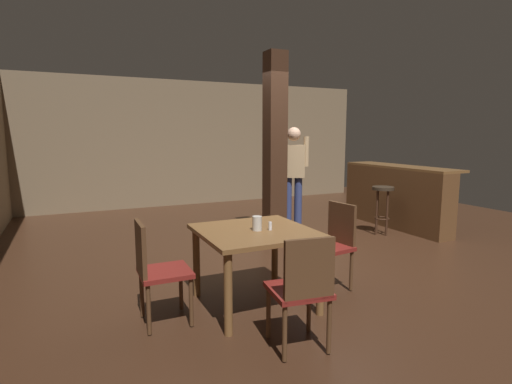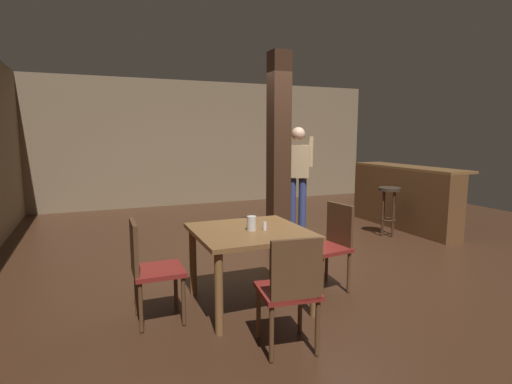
# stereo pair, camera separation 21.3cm
# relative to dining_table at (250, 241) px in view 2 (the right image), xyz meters

# --- Properties ---
(ground_plane) EXTENTS (10.80, 10.80, 0.00)m
(ground_plane) POSITION_rel_dining_table_xyz_m (1.34, 1.19, -0.62)
(ground_plane) COLOR #382114
(wall_back) EXTENTS (8.00, 0.10, 2.80)m
(wall_back) POSITION_rel_dining_table_xyz_m (1.34, 5.69, 0.78)
(wall_back) COLOR #756047
(wall_back) RESTS_ON ground_plane
(pillar) EXTENTS (0.28, 0.28, 2.80)m
(pillar) POSITION_rel_dining_table_xyz_m (1.25, 2.00, 0.78)
(pillar) COLOR #382114
(pillar) RESTS_ON ground_plane
(dining_table) EXTENTS (1.02, 1.02, 0.73)m
(dining_table) POSITION_rel_dining_table_xyz_m (0.00, 0.00, 0.00)
(dining_table) COLOR brown
(dining_table) RESTS_ON ground_plane
(chair_south) EXTENTS (0.47, 0.47, 0.89)m
(chair_south) POSITION_rel_dining_table_xyz_m (-0.03, -0.90, -0.12)
(chair_south) COLOR maroon
(chair_south) RESTS_ON ground_plane
(chair_east) EXTENTS (0.47, 0.47, 0.89)m
(chair_east) POSITION_rel_dining_table_xyz_m (0.92, 0.04, -0.12)
(chair_east) COLOR maroon
(chair_east) RESTS_ON ground_plane
(chair_west) EXTENTS (0.42, 0.42, 0.89)m
(chair_west) POSITION_rel_dining_table_xyz_m (-0.92, -0.00, -0.12)
(chair_west) COLOR maroon
(chair_west) RESTS_ON ground_plane
(napkin_cup) EXTENTS (0.09, 0.09, 0.13)m
(napkin_cup) POSITION_rel_dining_table_xyz_m (0.01, -0.03, 0.18)
(napkin_cup) COLOR beige
(napkin_cup) RESTS_ON dining_table
(salt_shaker) EXTENTS (0.03, 0.03, 0.08)m
(salt_shaker) POSITION_rel_dining_table_xyz_m (0.12, -0.07, 0.15)
(salt_shaker) COLOR silver
(salt_shaker) RESTS_ON dining_table
(standing_person) EXTENTS (0.45, 0.34, 1.72)m
(standing_person) POSITION_rel_dining_table_xyz_m (1.61, 2.06, 0.38)
(standing_person) COLOR tan
(standing_person) RESTS_ON ground_plane
(bar_counter) EXTENTS (0.56, 2.23, 1.07)m
(bar_counter) POSITION_rel_dining_table_xyz_m (3.60, 1.93, -0.08)
(bar_counter) COLOR brown
(bar_counter) RESTS_ON ground_plane
(bar_stool_near) EXTENTS (0.34, 0.34, 0.78)m
(bar_stool_near) POSITION_rel_dining_table_xyz_m (3.00, 1.59, -0.04)
(bar_stool_near) COLOR #2D2319
(bar_stool_near) RESTS_ON ground_plane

